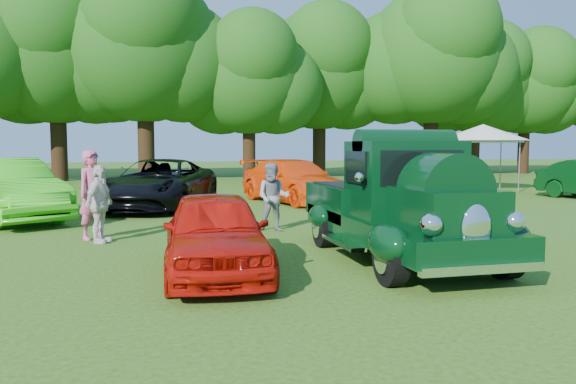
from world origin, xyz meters
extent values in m
plane|color=#284A11|center=(0.00, 0.00, 0.00)|extent=(120.00, 120.00, 0.00)
cylinder|color=black|center=(0.04, -1.74, 0.41)|extent=(0.25, 0.83, 0.83)
cylinder|color=black|center=(1.89, -1.74, 0.41)|extent=(0.25, 0.83, 0.83)
cylinder|color=black|center=(0.04, 1.44, 0.41)|extent=(0.25, 0.83, 0.83)
cylinder|color=black|center=(1.89, 1.44, 0.41)|extent=(0.25, 0.83, 0.83)
cube|color=black|center=(0.96, -0.07, 0.58)|extent=(1.92, 5.02, 0.38)
cube|color=black|center=(0.96, -1.57, 1.03)|extent=(1.23, 1.62, 0.69)
cube|color=black|center=(0.96, -0.21, 1.41)|extent=(1.74, 1.28, 1.34)
cube|color=black|center=(0.96, -0.83, 1.64)|extent=(1.45, 0.07, 0.58)
cube|color=black|center=(0.96, 1.46, 0.89)|extent=(1.92, 2.29, 0.65)
cube|color=black|center=(0.96, 1.46, 1.20)|extent=(1.65, 2.01, 0.06)
ellipsoid|color=black|center=(0.00, -1.74, 0.62)|extent=(0.55, 0.96, 0.55)
ellipsoid|color=black|center=(1.92, -1.74, 0.62)|extent=(0.55, 0.96, 0.55)
ellipsoid|color=black|center=(-0.03, 1.44, 0.61)|extent=(0.42, 0.80, 0.47)
ellipsoid|color=black|center=(1.95, 1.44, 0.61)|extent=(0.42, 0.80, 0.47)
ellipsoid|color=white|center=(0.96, -2.41, 0.89)|extent=(0.45, 0.14, 0.66)
sphere|color=white|center=(0.34, -2.33, 0.96)|extent=(0.31, 0.31, 0.31)
sphere|color=white|center=(1.59, -2.33, 0.96)|extent=(0.31, 0.31, 0.31)
cube|color=white|center=(0.96, -2.58, 0.38)|extent=(1.81, 0.12, 0.12)
cube|color=white|center=(0.96, 2.61, 0.45)|extent=(1.81, 0.12, 0.12)
imported|color=#AF0F07|center=(-2.31, -0.40, 0.65)|extent=(1.73, 3.90, 1.30)
imported|color=green|center=(-6.94, 7.00, 0.83)|extent=(4.03, 5.26, 1.66)
imported|color=black|center=(-2.98, 9.13, 0.78)|extent=(4.36, 6.18, 1.57)
imported|color=#ED3F08|center=(1.66, 9.98, 0.75)|extent=(3.50, 5.55, 1.50)
imported|color=#0D1D94|center=(6.48, 9.00, 0.77)|extent=(2.75, 4.81, 1.54)
imported|color=#BE4E71|center=(-4.46, 3.50, 0.95)|extent=(0.82, 0.81, 1.91)
imported|color=gray|center=(-0.49, 3.66, 0.80)|extent=(0.94, 0.84, 1.60)
imported|color=beige|center=(-4.29, 2.97, 0.80)|extent=(0.75, 1.02, 1.60)
cube|color=silver|center=(10.99, 12.93, 2.17)|extent=(3.30, 3.30, 0.11)
cone|color=silver|center=(10.99, 12.93, 2.56)|extent=(4.84, 4.84, 0.71)
cylinder|color=slate|center=(9.50, 12.13, 1.06)|extent=(0.05, 0.05, 2.12)
cylinder|color=slate|center=(10.19, 14.41, 1.06)|extent=(0.05, 0.05, 2.12)
cylinder|color=slate|center=(11.79, 11.44, 1.06)|extent=(0.05, 0.05, 2.12)
cylinder|color=slate|center=(12.47, 13.73, 1.06)|extent=(0.05, 0.05, 2.12)
cylinder|color=#321F10|center=(-8.15, 24.56, 2.19)|extent=(0.88, 0.88, 4.38)
sphere|color=#0F4A11|center=(-8.15, 24.56, 7.19)|extent=(8.02, 8.02, 8.02)
cylinder|color=#321F10|center=(-3.42, 22.78, 2.23)|extent=(0.89, 0.89, 4.46)
sphere|color=#0F4A11|center=(-3.42, 22.78, 7.31)|extent=(8.15, 8.15, 8.15)
cylinder|color=#321F10|center=(2.27, 22.57, 1.80)|extent=(0.72, 0.72, 3.59)
sphere|color=#0F4A11|center=(2.27, 22.57, 5.90)|extent=(6.57, 6.57, 6.57)
cylinder|color=#321F10|center=(7.30, 25.37, 2.05)|extent=(0.82, 0.82, 4.11)
sphere|color=#0F4A11|center=(7.30, 25.37, 6.74)|extent=(7.51, 7.51, 7.51)
cylinder|color=#321F10|center=(13.74, 22.79, 2.27)|extent=(0.91, 0.91, 4.55)
sphere|color=#0F4A11|center=(13.74, 22.79, 7.45)|extent=(8.31, 8.31, 8.31)
cylinder|color=#321F10|center=(18.42, 25.41, 1.96)|extent=(0.78, 0.78, 3.92)
sphere|color=#0F4A11|center=(18.42, 25.41, 6.43)|extent=(7.17, 7.17, 7.17)
cylinder|color=#321F10|center=(22.35, 25.41, 1.91)|extent=(0.76, 0.76, 3.82)
sphere|color=#0F4A11|center=(22.35, 25.41, 6.27)|extent=(6.99, 6.99, 6.99)
camera|label=1|loc=(-3.28, -9.04, 2.01)|focal=35.00mm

